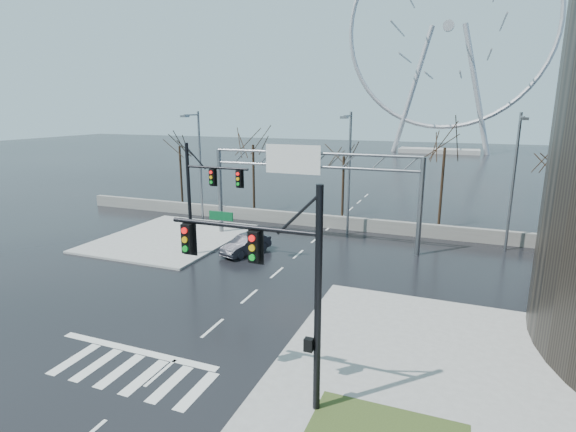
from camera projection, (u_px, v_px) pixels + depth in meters
The scene contains 17 objects.
ground at pixel (213, 328), 21.52m from camera, with size 260.00×260.00×0.00m, color black.
sidewalk_right_ext at pixel (433, 346), 19.78m from camera, with size 12.00×10.00×0.15m, color gray.
sidewalk_far at pixel (170, 238), 36.26m from camera, with size 10.00×12.00×0.15m, color gray.
barrier_wall at pixel (329, 222), 39.50m from camera, with size 52.00×0.50×1.10m, color slate.
signal_mast_near at pixel (279, 275), 14.90m from camera, with size 5.52×0.41×8.00m.
signal_mast_far at pixel (203, 190), 30.58m from camera, with size 4.72×0.41×8.00m.
sign_gantry at pixel (307, 177), 33.99m from camera, with size 16.36×0.40×7.60m.
streetlight_left at pixel (198, 158), 40.83m from camera, with size 0.50×2.55×10.00m.
streetlight_mid at pixel (348, 164), 35.88m from camera, with size 0.50×2.55×10.00m.
streetlight_right at pixel (515, 172), 31.64m from camera, with size 0.50×2.55×10.00m.
tree_far_left at pixel (180, 153), 48.31m from camera, with size 3.50×3.50×7.00m.
tree_left at pixel (253, 153), 44.58m from camera, with size 3.75×3.75×7.50m.
tree_center at pixel (344, 163), 42.50m from camera, with size 3.25×3.25×6.50m.
tree_right at pixel (444, 157), 38.17m from camera, with size 3.90×3.90×7.80m.
tree_far_right at pixel (549, 170), 35.98m from camera, with size 3.40×3.40×6.80m.
ferris_wheel at pixel (448, 35), 99.68m from camera, with size 45.00×6.00×50.91m.
car at pixel (246, 245), 32.43m from camera, with size 1.42×4.08×1.34m, color black.
Camera 1 is at (10.52, -17.00, 10.27)m, focal length 28.00 mm.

